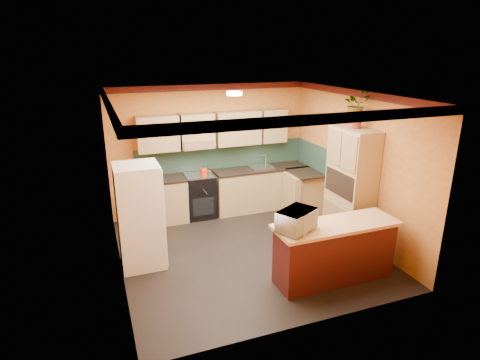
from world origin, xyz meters
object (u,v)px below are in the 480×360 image
at_px(base_cabinets_back, 228,193).
at_px(fridge, 140,216).
at_px(pantry, 350,187).
at_px(microwave, 297,220).
at_px(stove, 199,196).
at_px(breakfast_bar, 334,253).

xyz_separation_m(base_cabinets_back, fridge, (-2.02, -1.61, 0.41)).
xyz_separation_m(pantry, microwave, (-1.61, -1.01, 0.03)).
distance_m(stove, microwave, 3.21).
bearing_deg(microwave, breakfast_bar, -29.83).
xyz_separation_m(stove, microwave, (0.60, -3.09, 0.63)).
height_order(fridge, breakfast_bar, fridge).
bearing_deg(fridge, microwave, -36.63).
relative_size(stove, breakfast_bar, 0.51).
distance_m(pantry, breakfast_bar, 1.50).
height_order(pantry, microwave, pantry).
relative_size(breakfast_bar, microwave, 3.23).
bearing_deg(pantry, breakfast_bar, -132.98).
height_order(stove, microwave, microwave).
bearing_deg(pantry, fridge, 172.48).
bearing_deg(base_cabinets_back, pantry, -52.81).
height_order(base_cabinets_back, microwave, microwave).
bearing_deg(base_cabinets_back, breakfast_bar, -78.24).
relative_size(fridge, microwave, 3.05).
bearing_deg(fridge, stove, 49.09).
distance_m(base_cabinets_back, pantry, 2.69).
relative_size(stove, fridge, 0.54).
bearing_deg(breakfast_bar, microwave, 180.00).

